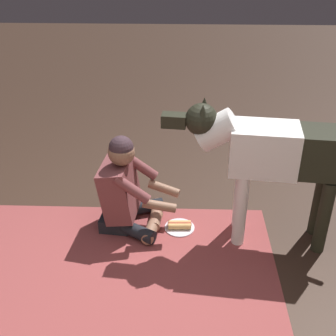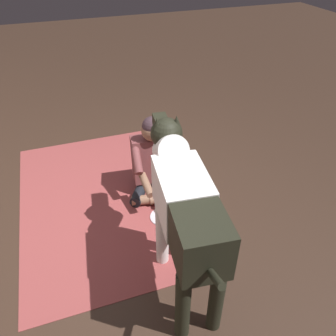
% 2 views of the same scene
% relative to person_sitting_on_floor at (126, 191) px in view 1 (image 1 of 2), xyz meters
% --- Properties ---
extents(ground_plane, '(16.04, 16.04, 0.00)m').
position_rel_person_sitting_on_floor_xyz_m(ground_plane, '(-0.23, 0.43, -0.33)').
color(ground_plane, '#36251B').
extents(area_rug, '(2.33, 1.55, 0.01)m').
position_rel_person_sitting_on_floor_xyz_m(area_rug, '(0.01, 0.55, -0.33)').
color(area_rug, brown).
rests_on(area_rug, ground).
extents(person_sitting_on_floor, '(0.66, 0.57, 0.81)m').
position_rel_person_sitting_on_floor_xyz_m(person_sitting_on_floor, '(0.00, 0.00, 0.00)').
color(person_sitting_on_floor, black).
rests_on(person_sitting_on_floor, ground).
extents(large_dog, '(1.50, 0.40, 1.13)m').
position_rel_person_sitting_on_floor_xyz_m(large_dog, '(-1.09, 0.12, 0.42)').
color(large_dog, silver).
rests_on(large_dog, ground).
extents(hot_dog_on_plate, '(0.25, 0.25, 0.06)m').
position_rel_person_sitting_on_floor_xyz_m(hot_dog_on_plate, '(-0.43, 0.05, -0.31)').
color(hot_dog_on_plate, silver).
rests_on(hot_dog_on_plate, ground).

